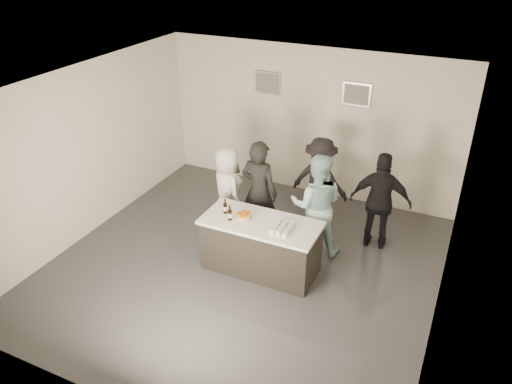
% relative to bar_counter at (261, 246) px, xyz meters
% --- Properties ---
extents(floor, '(6.00, 6.00, 0.00)m').
position_rel_bar_counter_xyz_m(floor, '(-0.28, -0.07, -0.45)').
color(floor, '#3D3D42').
rests_on(floor, ground).
extents(ceiling, '(6.00, 6.00, 0.00)m').
position_rel_bar_counter_xyz_m(ceiling, '(-0.28, -0.07, 2.55)').
color(ceiling, white).
extents(wall_back, '(6.00, 0.04, 3.00)m').
position_rel_bar_counter_xyz_m(wall_back, '(-0.28, 2.93, 1.05)').
color(wall_back, silver).
rests_on(wall_back, ground).
extents(wall_front, '(6.00, 0.04, 3.00)m').
position_rel_bar_counter_xyz_m(wall_front, '(-0.28, -3.07, 1.05)').
color(wall_front, silver).
rests_on(wall_front, ground).
extents(wall_left, '(0.04, 6.00, 3.00)m').
position_rel_bar_counter_xyz_m(wall_left, '(-3.28, -0.07, 1.05)').
color(wall_left, silver).
rests_on(wall_left, ground).
extents(wall_right, '(0.04, 6.00, 3.00)m').
position_rel_bar_counter_xyz_m(wall_right, '(2.72, -0.07, 1.05)').
color(wall_right, silver).
rests_on(wall_right, ground).
extents(picture_left, '(0.54, 0.04, 0.44)m').
position_rel_bar_counter_xyz_m(picture_left, '(-1.18, 2.90, 1.75)').
color(picture_left, '#B2B2B7').
rests_on(picture_left, wall_back).
extents(picture_right, '(0.54, 0.04, 0.44)m').
position_rel_bar_counter_xyz_m(picture_right, '(0.62, 2.90, 1.75)').
color(picture_right, '#B2B2B7').
rests_on(picture_right, wall_back).
extents(bar_counter, '(1.86, 0.86, 0.90)m').
position_rel_bar_counter_xyz_m(bar_counter, '(0.00, 0.00, 0.00)').
color(bar_counter, white).
rests_on(bar_counter, ground).
extents(cake, '(0.24, 0.24, 0.07)m').
position_rel_bar_counter_xyz_m(cake, '(-0.28, -0.02, 0.49)').
color(cake, orange).
rests_on(cake, bar_counter).
extents(beer_bottle_a, '(0.07, 0.07, 0.26)m').
position_rel_bar_counter_xyz_m(beer_bottle_a, '(-0.62, 0.00, 0.58)').
color(beer_bottle_a, black).
rests_on(beer_bottle_a, bar_counter).
extents(beer_bottle_b, '(0.07, 0.07, 0.26)m').
position_rel_bar_counter_xyz_m(beer_bottle_b, '(-0.46, -0.16, 0.58)').
color(beer_bottle_b, black).
rests_on(beer_bottle_b, bar_counter).
extents(tumbler_cluster, '(0.30, 0.40, 0.08)m').
position_rel_bar_counter_xyz_m(tumbler_cluster, '(0.39, -0.08, 0.49)').
color(tumbler_cluster, gold).
rests_on(tumbler_cluster, bar_counter).
extents(candles, '(0.24, 0.08, 0.01)m').
position_rel_bar_counter_xyz_m(candles, '(-0.28, -0.28, 0.45)').
color(candles, pink).
rests_on(candles, bar_counter).
extents(person_main_black, '(0.73, 0.52, 1.87)m').
position_rel_bar_counter_xyz_m(person_main_black, '(-0.40, 0.82, 0.48)').
color(person_main_black, black).
rests_on(person_main_black, ground).
extents(person_main_blue, '(1.03, 0.89, 1.80)m').
position_rel_bar_counter_xyz_m(person_main_blue, '(0.61, 0.85, 0.45)').
color(person_main_blue, '#9ECBCE').
rests_on(person_main_blue, ground).
extents(person_guest_left, '(0.94, 0.88, 1.62)m').
position_rel_bar_counter_xyz_m(person_guest_left, '(-1.04, 0.85, 0.36)').
color(person_guest_left, silver).
rests_on(person_guest_left, ground).
extents(person_guest_right, '(1.06, 0.52, 1.74)m').
position_rel_bar_counter_xyz_m(person_guest_right, '(1.54, 1.47, 0.42)').
color(person_guest_right, black).
rests_on(person_guest_right, ground).
extents(person_guest_back, '(1.12, 0.72, 1.65)m').
position_rel_bar_counter_xyz_m(person_guest_back, '(0.34, 1.87, 0.38)').
color(person_guest_back, black).
rests_on(person_guest_back, ground).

